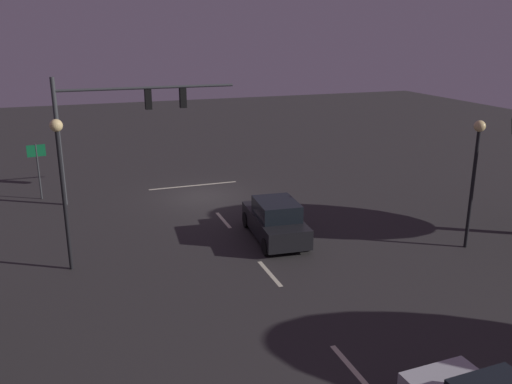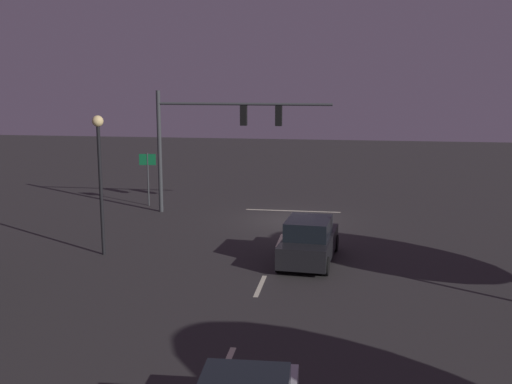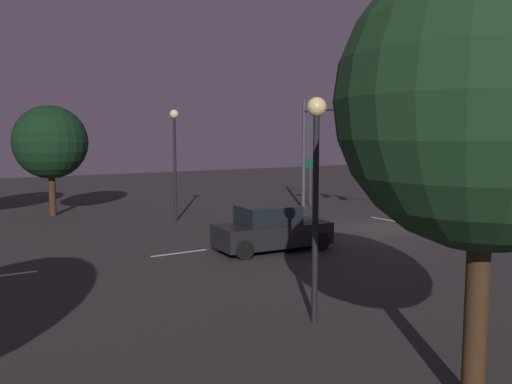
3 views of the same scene
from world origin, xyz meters
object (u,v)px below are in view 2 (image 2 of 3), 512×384
at_px(route_sign, 148,168).
at_px(street_lamp_right_kerb, 100,159).
at_px(traffic_signal_assembly, 215,128).
at_px(car_approaching, 309,241).

bearing_deg(route_sign, street_lamp_right_kerb, 97.62).
xyz_separation_m(traffic_signal_assembly, route_sign, (4.11, -1.40, -2.34)).
relative_size(car_approaching, route_sign, 1.54).
height_order(car_approaching, route_sign, route_sign).
distance_m(car_approaching, route_sign, 13.20).
relative_size(street_lamp_right_kerb, route_sign, 1.90).
distance_m(traffic_signal_assembly, route_sign, 4.93).
bearing_deg(street_lamp_right_kerb, car_approaching, -177.92).
xyz_separation_m(traffic_signal_assembly, street_lamp_right_kerb, (2.84, 8.06, -0.60)).
xyz_separation_m(car_approaching, route_sign, (9.42, -9.17, 1.29)).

